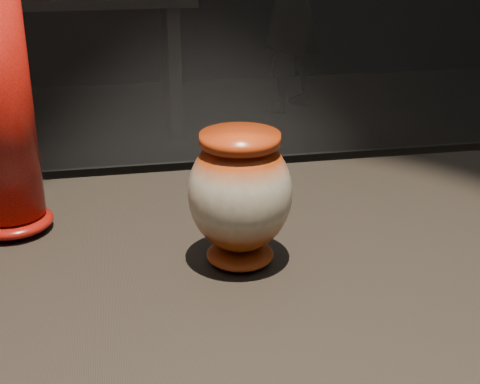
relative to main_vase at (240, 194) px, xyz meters
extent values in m
cube|color=black|center=(0.08, 0.00, -0.13)|extent=(2.00, 0.80, 0.05)
ellipsoid|color=maroon|center=(0.00, 0.00, -0.10)|extent=(0.13, 0.13, 0.03)
ellipsoid|color=beige|center=(0.00, 0.00, 0.00)|extent=(0.19, 0.19, 0.17)
cylinder|color=#CA4413|center=(0.00, 0.00, 0.08)|extent=(0.15, 0.15, 0.02)
ellipsoid|color=#B3160B|center=(-0.34, 0.18, -0.09)|extent=(0.14, 0.14, 0.03)
cube|color=black|center=(-0.62, 3.59, -0.13)|extent=(2.00, 0.60, 0.05)
cube|color=black|center=(0.23, 3.59, -0.58)|extent=(0.08, 0.50, 0.85)
imported|color=black|center=(1.15, 3.96, -0.21)|extent=(0.69, 0.67, 1.60)
camera|label=1|loc=(-0.17, -0.85, 0.37)|focal=50.00mm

